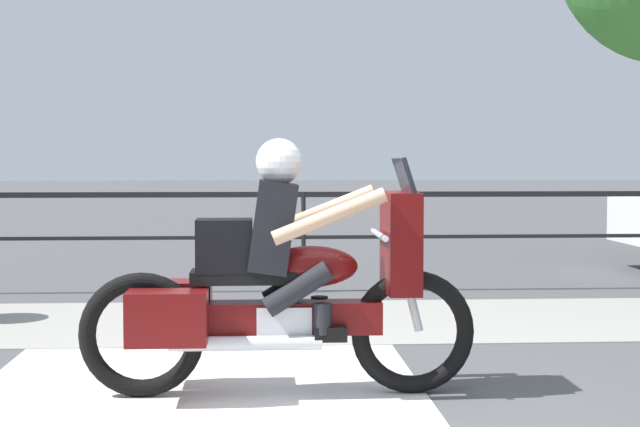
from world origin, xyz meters
TOP-DOWN VIEW (x-y plane):
  - ground_plane at (0.00, 0.00)m, footprint 120.00×120.00m
  - sidewalk_band at (0.00, 3.40)m, footprint 44.00×2.40m
  - fence_railing at (0.00, 5.30)m, footprint 36.00×0.05m
  - motorcycle at (-0.37, 0.62)m, footprint 2.48×0.76m

SIDE VIEW (x-z plane):
  - ground_plane at x=0.00m, z-range 0.00..0.00m
  - sidewalk_band at x=0.00m, z-range 0.00..0.01m
  - motorcycle at x=-0.37m, z-range -0.10..1.51m
  - fence_railing at x=0.00m, z-range 0.32..1.44m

